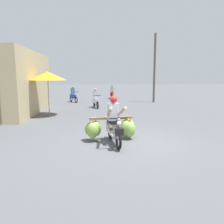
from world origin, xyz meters
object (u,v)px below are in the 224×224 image
(motorbike_distant_ahead_left, at_px, (112,93))
(utility_pole, at_px, (155,68))
(motorbike_distant_ahead_right, at_px, (96,100))
(motorbike_distant_far_ahead, at_px, (73,96))
(motorbike_main_loaded, at_px, (113,127))
(market_umbrella_near_shop, at_px, (48,76))

(motorbike_distant_ahead_left, relative_size, utility_pole, 0.27)
(motorbike_distant_ahead_right, bearing_deg, motorbike_distant_ahead_left, 76.83)
(motorbike_distant_ahead_left, bearing_deg, motorbike_distant_far_ahead, -137.53)
(motorbike_main_loaded, bearing_deg, motorbike_distant_ahead_right, 94.59)
(motorbike_distant_ahead_left, distance_m, utility_pole, 5.65)
(motorbike_main_loaded, bearing_deg, motorbike_distant_far_ahead, 102.48)
(motorbike_distant_far_ahead, bearing_deg, motorbike_distant_ahead_right, -61.59)
(motorbike_distant_ahead_right, xyz_separation_m, market_umbrella_near_shop, (-2.61, -3.16, 1.67))
(market_umbrella_near_shop, xyz_separation_m, utility_pole, (7.64, 6.33, 0.68))
(motorbike_distant_ahead_left, xyz_separation_m, motorbike_distant_far_ahead, (-3.64, -3.33, 0.00))
(motorbike_main_loaded, distance_m, utility_pole, 12.57)
(motorbike_distant_ahead_left, distance_m, market_umbrella_near_shop, 11.17)
(motorbike_distant_far_ahead, bearing_deg, market_umbrella_near_shop, -95.08)
(motorbike_main_loaded, bearing_deg, market_umbrella_near_shop, 122.22)
(motorbike_distant_far_ahead, height_order, market_umbrella_near_shop, market_umbrella_near_shop)
(market_umbrella_near_shop, relative_size, utility_pole, 0.43)
(motorbike_distant_ahead_left, xyz_separation_m, utility_pole, (3.39, -3.86, 2.34))
(motorbike_distant_ahead_left, relative_size, motorbike_distant_far_ahead, 1.10)
(motorbike_distant_ahead_left, distance_m, motorbike_distant_ahead_right, 7.22)
(motorbike_distant_ahead_right, xyz_separation_m, utility_pole, (5.04, 3.17, 2.34))
(motorbike_distant_ahead_right, bearing_deg, motorbike_main_loaded, -85.41)
(motorbike_main_loaded, relative_size, utility_pole, 0.32)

